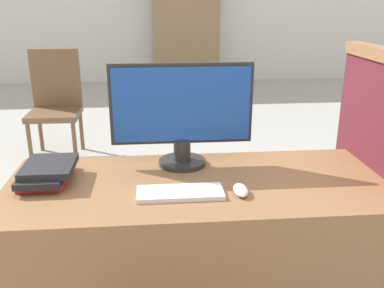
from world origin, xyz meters
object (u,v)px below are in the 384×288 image
monitor (182,113)px  book_stack (47,172)px  far_chair (55,100)px  keyboard (180,193)px  mouse (241,190)px

monitor → book_stack: size_ratio=2.08×
book_stack → far_chair: far_chair is taller
keyboard → mouse: (0.22, -0.01, 0.01)m
monitor → mouse: 0.42m
keyboard → book_stack: bearing=161.6°
mouse → far_chair: far_chair is taller
book_stack → keyboard: bearing=-18.4°
monitor → keyboard: (-0.03, -0.29, -0.22)m
mouse → keyboard: bearing=176.4°
monitor → far_chair: size_ratio=0.60×
monitor → keyboard: monitor is taller
keyboard → book_stack: (-0.50, 0.17, 0.03)m
far_chair → book_stack: bearing=-36.6°
monitor → far_chair: (-1.00, 2.20, -0.44)m
book_stack → mouse: bearing=-14.1°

